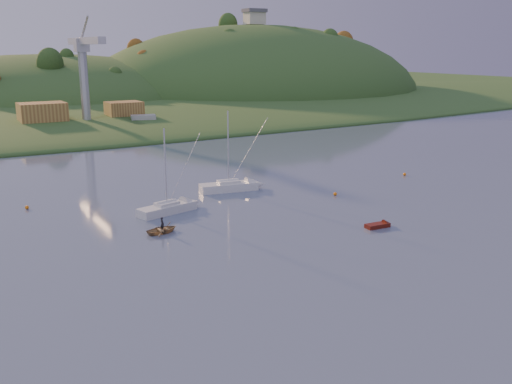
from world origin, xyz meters
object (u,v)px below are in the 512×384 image
sailboat_near (167,208)px  red_tender (382,225)px  sailboat_far (229,186)px  canoe (162,230)px

sailboat_near → red_tender: 26.68m
sailboat_near → red_tender: bearing=-56.6°
sailboat_far → canoe: size_ratio=3.23×
canoe → sailboat_near: bearing=-34.3°
sailboat_near → red_tender: size_ratio=3.06×
red_tender → sailboat_near: bearing=141.5°
sailboat_near → sailboat_far: sailboat_far is taller
sailboat_far → red_tender: 25.54m
sailboat_far → canoe: (-15.61, -13.48, -0.38)m
sailboat_far → red_tender: bearing=-62.7°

